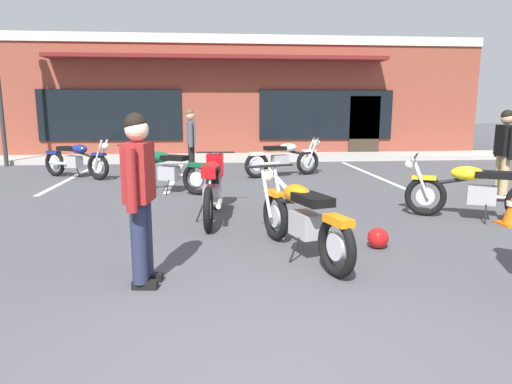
% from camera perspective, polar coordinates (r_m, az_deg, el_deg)
% --- Properties ---
extents(ground_plane, '(80.00, 80.00, 0.00)m').
position_cam_1_polar(ground_plane, '(6.89, -2.67, -3.92)').
color(ground_plane, '#47474C').
extents(sidewalk_kerb, '(22.00, 1.80, 0.14)m').
position_cam_1_polar(sidewalk_kerb, '(15.24, -4.28, 4.32)').
color(sidewalk_kerb, '#A8A59E').
rests_on(sidewalk_kerb, ground_plane).
extents(brick_storefront_building, '(18.44, 6.72, 4.11)m').
position_cam_1_polar(brick_storefront_building, '(18.82, -4.62, 11.56)').
color(brick_storefront_building, brown).
rests_on(brick_storefront_building, ground_plane).
extents(painted_stall_lines, '(7.68, 4.80, 0.01)m').
position_cam_1_polar(painted_stall_lines, '(11.68, -3.87, 2.08)').
color(painted_stall_lines, silver).
rests_on(painted_stall_lines, ground_plane).
extents(motorcycle_foreground_classic, '(0.98, 2.05, 0.98)m').
position_cam_1_polar(motorcycle_foreground_classic, '(5.34, 5.71, -3.16)').
color(motorcycle_foreground_classic, black).
rests_on(motorcycle_foreground_classic, ground_plane).
extents(motorcycle_red_sportbike, '(1.92, 1.26, 0.98)m').
position_cam_1_polar(motorcycle_red_sportbike, '(7.77, 25.58, 0.18)').
color(motorcycle_red_sportbike, black).
rests_on(motorcycle_red_sportbike, ground_plane).
extents(motorcycle_black_cruiser, '(1.92, 1.26, 0.98)m').
position_cam_1_polar(motorcycle_black_cruiser, '(9.48, -11.31, 2.72)').
color(motorcycle_black_cruiser, black).
rests_on(motorcycle_black_cruiser, ground_plane).
extents(motorcycle_silver_naked, '(0.66, 2.11, 0.98)m').
position_cam_1_polar(motorcycle_silver_naked, '(7.16, -5.44, 0.91)').
color(motorcycle_silver_naked, black).
rests_on(motorcycle_silver_naked, ground_plane).
extents(motorcycle_blue_standard, '(2.03, 1.01, 0.98)m').
position_cam_1_polar(motorcycle_blue_standard, '(11.49, 3.48, 4.26)').
color(motorcycle_blue_standard, black).
rests_on(motorcycle_blue_standard, ground_plane).
extents(motorcycle_green_cafe_racer, '(1.87, 1.33, 0.98)m').
position_cam_1_polar(motorcycle_green_cafe_racer, '(12.00, -21.52, 3.81)').
color(motorcycle_green_cafe_racer, black).
rests_on(motorcycle_green_cafe_racer, ground_plane).
extents(person_in_black_shirt, '(0.31, 0.61, 1.68)m').
position_cam_1_polar(person_in_black_shirt, '(9.61, 28.58, 4.68)').
color(person_in_black_shirt, black).
rests_on(person_in_black_shirt, ground_plane).
extents(person_in_shorts_foreground, '(0.31, 0.61, 1.68)m').
position_cam_1_polar(person_in_shorts_foreground, '(4.46, -14.33, 0.27)').
color(person_in_shorts_foreground, black).
rests_on(person_in_shorts_foreground, ground_plane).
extents(person_by_back_row, '(0.28, 0.60, 1.68)m').
position_cam_1_polar(person_by_back_row, '(11.15, -8.11, 6.50)').
color(person_by_back_row, black).
rests_on(person_by_back_row, ground_plane).
extents(helmet_on_pavement, '(0.26, 0.26, 0.26)m').
position_cam_1_polar(helmet_on_pavement, '(5.87, 14.98, -5.56)').
color(helmet_on_pavement, '#B71414').
rests_on(helmet_on_pavement, ground_plane).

